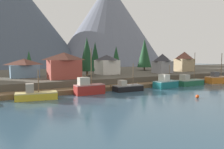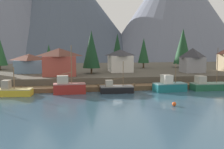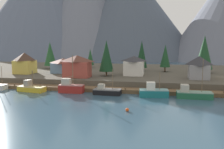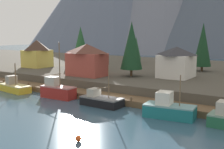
# 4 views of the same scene
# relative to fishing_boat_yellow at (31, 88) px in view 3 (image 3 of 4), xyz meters

# --- Properties ---
(ground_plane) EXTENTS (400.00, 400.00, 1.00)m
(ground_plane) POSITION_rel_fishing_boat_yellow_xyz_m (21.53, 22.05, -1.44)
(ground_plane) COLOR #335166
(dock) EXTENTS (80.00, 4.00, 1.60)m
(dock) POSITION_rel_fishing_boat_yellow_xyz_m (21.53, 4.04, -0.44)
(dock) COLOR brown
(dock) RESTS_ON ground_plane
(shoreline_bank) EXTENTS (400.00, 56.00, 2.50)m
(shoreline_bank) POSITION_rel_fishing_boat_yellow_xyz_m (21.53, 34.05, 0.31)
(shoreline_bank) COLOR #4C473D
(shoreline_bank) RESTS_ON ground_plane
(mountain_west_peak) EXTENTS (122.20, 122.20, 86.22)m
(mountain_west_peak) POSITION_rel_fishing_boat_yellow_xyz_m (-70.39, 142.92, 42.17)
(mountain_west_peak) COLOR slate
(mountain_west_peak) RESTS_ON ground_plane
(mountain_central_peak) EXTENTS (112.84, 112.84, 79.28)m
(mountain_central_peak) POSITION_rel_fishing_boat_yellow_xyz_m (-33.78, 151.88, 38.70)
(mountain_central_peak) COLOR slate
(mountain_central_peak) RESTS_ON ground_plane
(mountain_east_peak) EXTENTS (118.31, 118.31, 77.08)m
(mountain_east_peak) POSITION_rel_fishing_boat_yellow_xyz_m (7.45, 155.13, 37.60)
(mountain_east_peak) COLOR #475160
(mountain_east_peak) RESTS_ON ground_plane
(fishing_boat_yellow) EXTENTS (7.91, 3.83, 5.74)m
(fishing_boat_yellow) POSITION_rel_fishing_boat_yellow_xyz_m (0.00, 0.00, 0.00)
(fishing_boat_yellow) COLOR gold
(fishing_boat_yellow) RESTS_ON ground_plane
(fishing_boat_red) EXTENTS (6.59, 2.68, 10.01)m
(fishing_boat_red) POSITION_rel_fishing_boat_yellow_xyz_m (11.14, 0.58, 0.46)
(fishing_boat_red) COLOR maroon
(fishing_boat_red) RESTS_ON ground_plane
(fishing_boat_black) EXTENTS (6.99, 3.26, 6.64)m
(fishing_boat_black) POSITION_rel_fishing_boat_yellow_xyz_m (21.02, 0.27, -0.07)
(fishing_boat_black) COLOR black
(fishing_boat_black) RESTS_ON ground_plane
(fishing_boat_teal) EXTENTS (7.24, 3.79, 6.09)m
(fishing_boat_teal) POSITION_rel_fishing_boat_yellow_xyz_m (32.79, -0.02, 0.31)
(fishing_boat_teal) COLOR #196B70
(fishing_boat_teal) RESTS_ON ground_plane
(fishing_boat_green) EXTENTS (8.21, 3.21, 9.40)m
(fishing_boat_green) POSITION_rel_fishing_boat_yellow_xyz_m (42.13, 0.29, 0.10)
(fishing_boat_green) COLOR #1E5B3D
(fishing_boat_green) RESTS_ON ground_plane
(house_grey) EXTENTS (5.97, 5.40, 6.79)m
(house_grey) POSITION_rel_fishing_boat_yellow_xyz_m (45.52, 15.43, 5.03)
(house_grey) COLOR gray
(house_grey) RESTS_ON shoreline_bank
(house_yellow) EXTENTS (6.37, 6.37, 7.26)m
(house_yellow) POSITION_rel_fishing_boat_yellow_xyz_m (-11.95, 17.02, 5.27)
(house_yellow) COLOR gold
(house_yellow) RESTS_ON shoreline_bank
(house_white) EXTENTS (6.53, 7.29, 6.35)m
(house_white) POSITION_rel_fishing_boat_yellow_xyz_m (25.84, 20.17, 4.80)
(house_white) COLOR silver
(house_white) RESTS_ON shoreline_bank
(house_red) EXTENTS (8.33, 5.29, 6.82)m
(house_red) POSITION_rel_fishing_boat_yellow_xyz_m (9.07, 11.79, 5.04)
(house_red) COLOR #9E4238
(house_red) RESTS_ON shoreline_bank
(house_blue) EXTENTS (7.71, 6.57, 5.19)m
(house_blue) POSITION_rel_fishing_boat_yellow_xyz_m (0.56, 21.35, 4.21)
(house_blue) COLOR #6689A8
(house_blue) RESTS_ON shoreline_bank
(conifer_near_left) EXTENTS (4.65, 4.65, 11.50)m
(conifer_near_left) POSITION_rel_fishing_boat_yellow_xyz_m (17.31, 16.51, 8.07)
(conifer_near_left) COLOR #4C3823
(conifer_near_left) RESTS_ON shoreline_bank
(conifer_near_right) EXTENTS (4.94, 4.94, 10.95)m
(conifer_near_right) POSITION_rel_fishing_boat_yellow_xyz_m (-9.85, 32.70, 7.70)
(conifer_near_right) COLOR #4C3823
(conifer_near_right) RESTS_ON shoreline_bank
(conifer_mid_left) EXTENTS (3.11, 3.11, 7.96)m
(conifer_mid_left) POSITION_rel_fishing_boat_yellow_xyz_m (4.57, 41.46, 6.03)
(conifer_mid_left) COLOR #4C3823
(conifer_mid_left) RESTS_ON shoreline_bank
(conifer_mid_right) EXTENTS (6.03, 6.03, 13.21)m
(conifer_mid_right) POSITION_rel_fishing_boat_yellow_xyz_m (49.40, 30.92, 8.83)
(conifer_mid_right) COLOR #4C3823
(conifer_mid_right) RESTS_ON shoreline_bank
(conifer_back_left) EXTENTS (3.74, 3.74, 10.00)m
(conifer_back_left) POSITION_rel_fishing_boat_yellow_xyz_m (36.06, 31.83, 7.41)
(conifer_back_left) COLOR #4C3823
(conifer_back_left) RESTS_ON shoreline_bank
(conifer_back_right) EXTENTS (4.17, 4.17, 11.49)m
(conifer_back_right) POSITION_rel_fishing_boat_yellow_xyz_m (27.34, 32.84, 7.91)
(conifer_back_right) COLOR #4C3823
(conifer_back_right) RESTS_ON shoreline_bank
(channel_buoy) EXTENTS (0.70, 0.70, 0.70)m
(channel_buoy) POSITION_rel_fishing_boat_yellow_xyz_m (28.25, -13.96, -0.59)
(channel_buoy) COLOR #E04C19
(channel_buoy) RESTS_ON ground_plane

